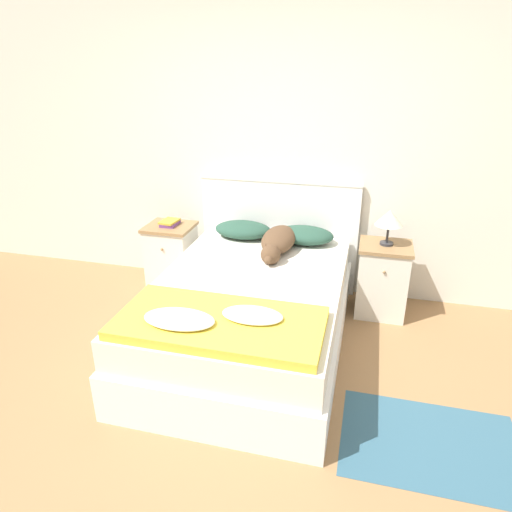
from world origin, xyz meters
name	(u,v)px	position (x,y,z in m)	size (l,w,h in m)	color
ground_plane	(215,443)	(0.00, 0.00, 0.00)	(16.00, 16.00, 0.00)	#997047
wall_back	(289,154)	(0.00, 2.13, 1.27)	(9.00, 0.06, 2.55)	silver
bed	(249,314)	(-0.06, 1.01, 0.28)	(1.38, 2.05, 0.57)	white
headboard	(278,232)	(-0.06, 2.06, 0.56)	(1.46, 0.06, 1.07)	white
nightstand_left	(172,257)	(-1.03, 1.77, 0.32)	(0.43, 0.40, 0.64)	silver
nightstand_right	(382,279)	(0.90, 1.77, 0.32)	(0.43, 0.40, 0.64)	silver
pillow_left	(243,230)	(-0.34, 1.82, 0.64)	(0.51, 0.32, 0.15)	#284C3D
pillow_right	(304,235)	(0.21, 1.82, 0.64)	(0.51, 0.32, 0.15)	#284C3D
quilt	(218,322)	(-0.07, 0.33, 0.60)	(1.24, 0.62, 0.11)	yellow
dog	(278,241)	(0.03, 1.59, 0.65)	(0.27, 0.77, 0.18)	brown
book_stack	(170,223)	(-1.03, 1.78, 0.66)	(0.15, 0.20, 0.05)	#703D7F
table_lamp	(389,219)	(0.90, 1.78, 0.86)	(0.22, 0.22, 0.30)	#2D2D33
rug	(430,444)	(1.21, 0.30, 0.00)	(1.00, 0.71, 0.00)	#335B70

